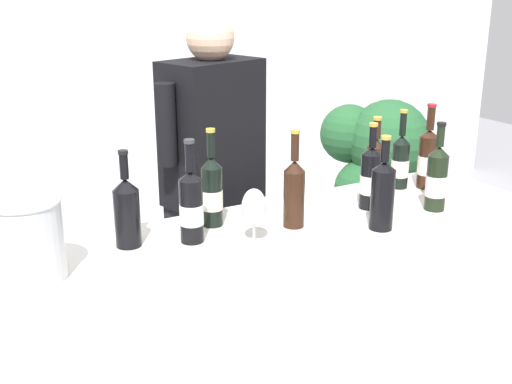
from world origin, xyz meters
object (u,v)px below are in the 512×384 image
at_px(wine_bottle_10, 437,178).
at_px(ice_bucket, 26,240).
at_px(wine_bottle_6, 427,158).
at_px(wine_bottle_7, 127,211).
at_px(wine_bottle_5, 191,206).
at_px(wine_glass, 254,208).
at_px(wine_bottle_1, 400,161).
at_px(wine_bottle_4, 371,178).
at_px(person_server, 214,219).
at_px(wine_bottle_8, 375,168).
at_px(wine_bottle_3, 294,191).
at_px(wine_bottle_2, 383,193).
at_px(potted_shrub, 375,173).
at_px(wine_bottle_9, 212,191).

relative_size(wine_bottle_10, ice_bucket, 1.36).
bearing_deg(wine_bottle_6, wine_bottle_7, 179.64).
height_order(wine_bottle_5, wine_glass, wine_bottle_5).
bearing_deg(wine_bottle_1, wine_bottle_5, -173.45).
bearing_deg(wine_glass, wine_bottle_5, 146.68).
height_order(wine_bottle_6, wine_glass, wine_bottle_6).
xyz_separation_m(wine_bottle_4, wine_bottle_10, (0.20, -0.13, 0.00)).
xyz_separation_m(wine_bottle_5, person_server, (0.33, 0.53, -0.28)).
bearing_deg(wine_bottle_5, wine_bottle_8, 4.08).
xyz_separation_m(wine_bottle_3, wine_bottle_8, (0.44, 0.11, -0.01)).
height_order(wine_bottle_8, wine_glass, wine_bottle_8).
xyz_separation_m(wine_bottle_2, wine_bottle_3, (-0.25, 0.17, 0.00)).
relative_size(wine_bottle_10, potted_shrub, 0.28).
xyz_separation_m(wine_bottle_4, wine_bottle_6, (0.36, 0.08, 0.01)).
distance_m(wine_bottle_7, wine_bottle_10, 1.14).
relative_size(wine_bottle_2, wine_bottle_9, 0.95).
height_order(person_server, potted_shrub, person_server).
bearing_deg(wine_bottle_3, ice_bucket, 178.93).
bearing_deg(wine_bottle_10, wine_bottle_9, 161.81).
height_order(wine_bottle_7, ice_bucket, wine_bottle_7).
bearing_deg(wine_bottle_5, wine_bottle_7, 161.10).
distance_m(wine_glass, person_server, 0.72).
relative_size(wine_bottle_4, wine_bottle_9, 0.94).
bearing_deg(wine_bottle_7, person_server, 41.52).
distance_m(wine_bottle_1, ice_bucket, 1.51).
bearing_deg(wine_bottle_1, person_server, 147.22).
bearing_deg(wine_bottle_2, ice_bucket, 170.90).
height_order(wine_bottle_2, potted_shrub, wine_bottle_2).
height_order(wine_bottle_6, wine_bottle_7, wine_bottle_6).
bearing_deg(wine_bottle_8, wine_bottle_7, 179.46).
bearing_deg(ice_bucket, wine_bottle_1, 5.51).
relative_size(wine_bottle_6, wine_bottle_7, 1.09).
bearing_deg(potted_shrub, wine_glass, -143.46).
xyz_separation_m(wine_bottle_7, person_server, (0.53, 0.47, -0.28)).
height_order(wine_bottle_9, wine_glass, wine_bottle_9).
relative_size(wine_bottle_5, wine_glass, 1.85).
bearing_deg(wine_bottle_4, wine_bottle_2, -118.03).
distance_m(wine_bottle_7, ice_bucket, 0.34).
distance_m(wine_bottle_1, wine_bottle_9, 0.86).
xyz_separation_m(wine_bottle_8, ice_bucket, (-1.32, -0.09, 0.00)).
height_order(wine_bottle_1, wine_bottle_5, wine_bottle_5).
xyz_separation_m(wine_bottle_2, wine_bottle_7, (-0.81, 0.28, -0.01)).
height_order(wine_bottle_8, wine_bottle_10, wine_bottle_10).
distance_m(wine_bottle_9, ice_bucket, 0.66).
relative_size(wine_bottle_7, wine_bottle_9, 0.92).
height_order(wine_bottle_3, ice_bucket, wine_bottle_3).
bearing_deg(wine_bottle_9, wine_bottle_7, -173.70).
relative_size(wine_bottle_2, wine_bottle_8, 1.01).
distance_m(wine_bottle_5, person_server, 0.69).
bearing_deg(wine_bottle_10, wine_bottle_1, 76.77).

